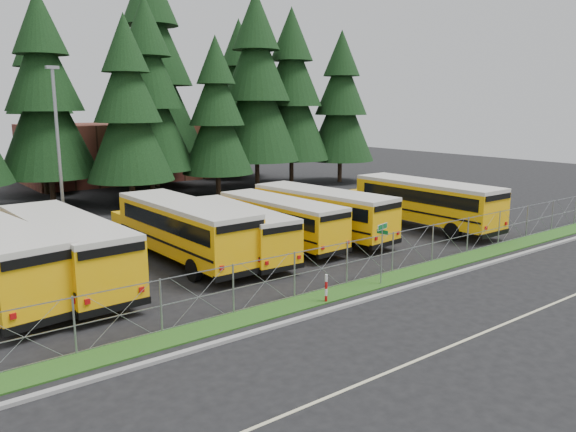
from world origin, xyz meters
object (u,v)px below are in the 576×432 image
object	(u,v)px
bus_1	(63,252)
bus_east	(421,204)
light_standard	(58,148)
bus_4	(233,232)
bus_3	(181,231)
bus_5	(277,222)
street_sign	(382,241)
striped_bollard	(326,289)
bus_6	(318,214)

from	to	relation	value
bus_1	bus_east	size ratio (longest dim) A/B	1.02
light_standard	bus_1	bearing A→B (deg)	-106.22
bus_4	light_standard	xyz separation A→B (m)	(-5.99, 9.45, 4.14)
bus_3	bus_4	xyz separation A→B (m)	(2.54, -0.98, -0.21)
bus_4	bus_5	xyz separation A→B (m)	(3.32, 0.64, 0.01)
bus_1	street_sign	distance (m)	14.15
street_sign	striped_bollard	world-z (taller)	street_sign
bus_5	street_sign	size ratio (longest dim) A/B	3.72
light_standard	street_sign	bearing A→B (deg)	-63.50
bus_5	light_standard	size ratio (longest dim) A/B	1.03
bus_3	street_sign	bearing A→B (deg)	-60.94
bus_east	striped_bollard	bearing A→B (deg)	-154.32
bus_1	bus_6	size ratio (longest dim) A/B	1.07
bus_4	striped_bollard	distance (m)	8.38
bus_3	bus_east	bearing A→B (deg)	-9.37
bus_3	bus_5	distance (m)	5.88
bus_1	street_sign	xyz separation A→B (m)	(11.39, -8.39, 0.44)
striped_bollard	light_standard	size ratio (longest dim) A/B	0.12
bus_3	bus_6	xyz separation A→B (m)	(8.93, -0.37, -0.09)
bus_5	light_standard	bearing A→B (deg)	134.30
bus_4	bus_5	bearing A→B (deg)	14.49
bus_east	street_sign	xyz separation A→B (m)	(-10.88, -6.73, 0.47)
bus_3	bus_5	size ratio (longest dim) A/B	1.15
bus_3	light_standard	world-z (taller)	light_standard
bus_5	bus_east	world-z (taller)	bus_east
striped_bollard	bus_5	bearing A→B (deg)	65.53
bus_5	bus_1	bearing A→B (deg)	179.22
bus_4	light_standard	distance (m)	11.93
bus_4	bus_6	bearing A→B (deg)	8.99
bus_5	bus_east	xyz separation A→B (m)	(10.30, -1.98, 0.20)
bus_1	light_standard	size ratio (longest dim) A/B	1.20
bus_1	bus_3	xyz separation A→B (m)	(6.10, 0.65, -0.02)
bus_5	light_standard	world-z (taller)	light_standard
striped_bollard	light_standard	bearing A→B (deg)	106.43
bus_1	bus_6	distance (m)	15.03
bus_5	street_sign	bearing A→B (deg)	-96.14
bus_6	bus_5	bearing A→B (deg)	173.77
bus_4	striped_bollard	bearing A→B (deg)	-91.65
bus_1	striped_bollard	size ratio (longest dim) A/B	10.11
bus_1	bus_5	world-z (taller)	bus_1
bus_3	striped_bollard	bearing A→B (deg)	-80.33
bus_1	striped_bollard	distance (m)	11.74
bus_east	bus_5	bearing A→B (deg)	168.91
bus_1	bus_4	size ratio (longest dim) A/B	1.17
bus_east	street_sign	world-z (taller)	bus_east
bus_4	bus_east	xyz separation A→B (m)	(13.62, -1.33, 0.21)
striped_bollard	street_sign	bearing A→B (deg)	4.07
street_sign	striped_bollard	bearing A→B (deg)	-175.93
striped_bollard	bus_4	bearing A→B (deg)	84.83
bus_1	bus_5	bearing A→B (deg)	-0.94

